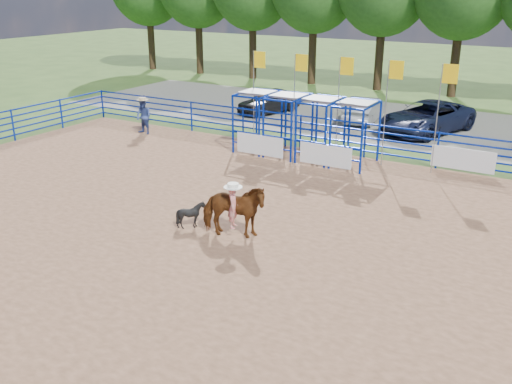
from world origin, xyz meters
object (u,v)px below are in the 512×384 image
(calf, at_px, (192,215))
(car_c, at_px, (427,117))
(spectator_cowboy, at_px, (144,116))
(car_a, at_px, (269,101))
(horse_and_rider, at_px, (233,209))
(car_b, at_px, (365,109))

(calf, relative_size, car_c, 0.15)
(spectator_cowboy, height_order, car_c, spectator_cowboy)
(spectator_cowboy, distance_m, car_a, 7.89)
(calf, relative_size, spectator_cowboy, 0.47)
(horse_and_rider, height_order, calf, horse_and_rider)
(spectator_cowboy, distance_m, car_c, 13.82)
(calf, height_order, car_a, car_a)
(horse_and_rider, height_order, car_a, horse_and_rider)
(horse_and_rider, distance_m, car_a, 16.97)
(car_b, xyz_separation_m, car_c, (3.46, -0.70, 0.09))
(spectator_cowboy, xyz_separation_m, car_b, (8.30, 7.95, -0.23))
(calf, relative_size, car_b, 0.20)
(horse_and_rider, relative_size, car_c, 0.41)
(spectator_cowboy, relative_size, car_c, 0.32)
(spectator_cowboy, xyz_separation_m, car_a, (2.86, 7.35, -0.21))
(car_a, bearing_deg, car_c, 14.50)
(horse_and_rider, xyz_separation_m, calf, (-1.45, -0.06, -0.46))
(car_a, relative_size, car_b, 0.99)
(spectator_cowboy, bearing_deg, car_b, 43.76)
(spectator_cowboy, height_order, car_a, spectator_cowboy)
(horse_and_rider, distance_m, car_b, 16.00)
(car_b, bearing_deg, calf, 85.56)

